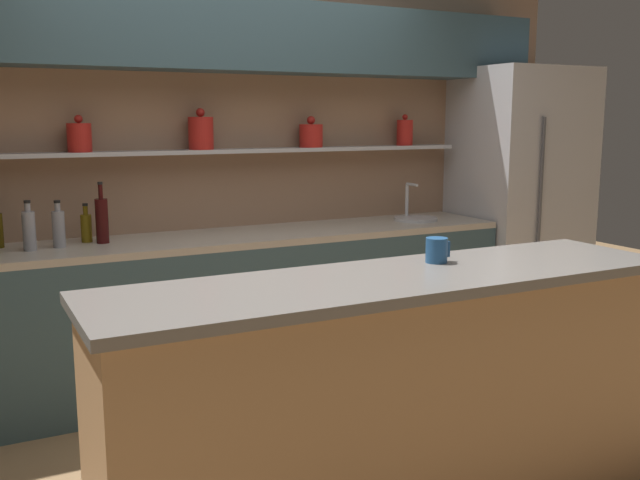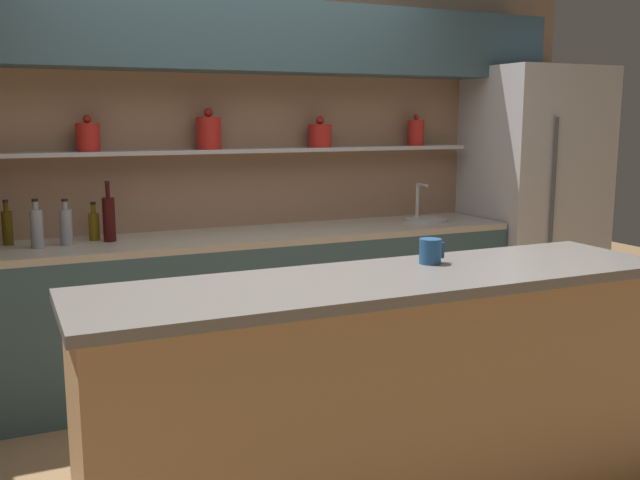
# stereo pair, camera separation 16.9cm
# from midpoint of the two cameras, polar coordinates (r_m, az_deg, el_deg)

# --- Properties ---
(ground_plane) EXTENTS (12.00, 12.00, 0.00)m
(ground_plane) POSITION_cam_midpoint_polar(r_m,az_deg,el_deg) (3.50, 2.22, -17.64)
(ground_plane) COLOR olive
(back_wall_unit) EXTENTS (5.20, 0.44, 2.60)m
(back_wall_unit) POSITION_cam_midpoint_polar(r_m,az_deg,el_deg) (4.53, -6.48, 8.93)
(back_wall_unit) COLOR #937056
(back_wall_unit) RESTS_ON ground_plane
(back_counter_unit) EXTENTS (3.68, 0.62, 0.92)m
(back_counter_unit) POSITION_cam_midpoint_polar(r_m,az_deg,el_deg) (4.37, -6.30, -5.55)
(back_counter_unit) COLOR #334C56
(back_counter_unit) RESTS_ON ground_plane
(island_counter) EXTENTS (2.37, 0.61, 1.02)m
(island_counter) POSITION_cam_midpoint_polar(r_m,az_deg,el_deg) (2.88, 6.98, -12.75)
(island_counter) COLOR tan
(island_counter) RESTS_ON ground_plane
(refrigerator) EXTENTS (0.84, 0.73, 1.96)m
(refrigerator) POSITION_cam_midpoint_polar(r_m,az_deg,el_deg) (5.38, 17.51, 2.57)
(refrigerator) COLOR #B7B7BC
(refrigerator) RESTS_ON ground_plane
(sink_fixture) EXTENTS (0.30, 0.30, 0.25)m
(sink_fixture) POSITION_cam_midpoint_polar(r_m,az_deg,el_deg) (4.89, 9.38, 1.79)
(sink_fixture) COLOR #B7B7BC
(sink_fixture) RESTS_ON back_counter_unit
(bottle_spirit_1) EXTENTS (0.07, 0.07, 0.26)m
(bottle_spirit_1) POSITION_cam_midpoint_polar(r_m,az_deg,el_deg) (4.10, -18.55, 1.06)
(bottle_spirit_1) COLOR gray
(bottle_spirit_1) RESTS_ON back_counter_unit
(bottle_wine_4) EXTENTS (0.07, 0.07, 0.34)m
(bottle_wine_4) POSITION_cam_midpoint_polar(r_m,az_deg,el_deg) (4.16, -15.42, 1.69)
(bottle_wine_4) COLOR #380C0C
(bottle_wine_4) RESTS_ON back_counter_unit
(bottle_oil_5) EXTENTS (0.06, 0.06, 0.25)m
(bottle_oil_5) POSITION_cam_midpoint_polar(r_m,az_deg,el_deg) (4.22, -22.70, 0.99)
(bottle_oil_5) COLOR #47380A
(bottle_oil_5) RESTS_ON back_counter_unit
(bottle_spirit_6) EXTENTS (0.07, 0.07, 0.27)m
(bottle_spirit_6) POSITION_cam_midpoint_polar(r_m,az_deg,el_deg) (4.06, -20.62, 0.93)
(bottle_spirit_6) COLOR gray
(bottle_spirit_6) RESTS_ON back_counter_unit
(bottle_oil_8) EXTENTS (0.06, 0.06, 0.22)m
(bottle_oil_8) POSITION_cam_midpoint_polar(r_m,az_deg,el_deg) (4.23, -16.54, 1.13)
(bottle_oil_8) COLOR brown
(bottle_oil_8) RESTS_ON back_counter_unit
(coffee_mug) EXTENTS (0.11, 0.09, 0.10)m
(coffee_mug) POSITION_cam_midpoint_polar(r_m,az_deg,el_deg) (2.96, 10.45, -0.89)
(coffee_mug) COLOR #235184
(coffee_mug) RESTS_ON island_counter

